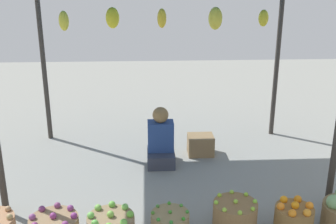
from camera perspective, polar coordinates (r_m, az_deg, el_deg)
ground_plane at (r=5.43m, az=-0.34°, el=-7.50°), size 14.00×14.00×0.00m
vendor_person at (r=5.37m, az=-1.03°, el=-4.29°), size 0.36×0.44×0.78m
basket_green_chilies at (r=4.08m, az=0.30°, el=-15.33°), size 0.37×0.37×0.25m
basket_limes at (r=4.16m, az=9.37°, el=-14.23°), size 0.43×0.43×0.33m
basket_oranges at (r=4.27m, az=17.26°, el=-14.10°), size 0.38×0.38×0.33m
wooden_crate_near_vendor at (r=5.72m, az=4.60°, el=-4.62°), size 0.35×0.30×0.28m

